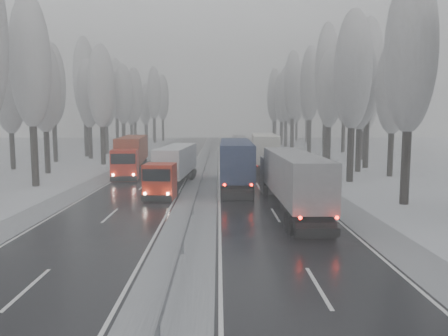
{
  "coord_description": "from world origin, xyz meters",
  "views": [
    {
      "loc": [
        1.64,
        -15.21,
        6.09
      ],
      "look_at": [
        2.07,
        19.51,
        2.2
      ],
      "focal_mm": 35.0,
      "sensor_mm": 36.0,
      "label": 1
    }
  ],
  "objects_px": {
    "truck_blue_box": "(235,160)",
    "box_truck_distant": "(239,140)",
    "truck_cream_box": "(264,149)",
    "truck_red_white": "(175,164)",
    "truck_grey_tarp": "(291,177)",
    "truck_red_red": "(132,152)"
  },
  "relations": [
    {
      "from": "truck_red_red",
      "to": "truck_red_white",
      "type": "bearing_deg",
      "value": -65.04
    },
    {
      "from": "truck_blue_box",
      "to": "truck_cream_box",
      "type": "relative_size",
      "value": 0.97
    },
    {
      "from": "truck_grey_tarp",
      "to": "truck_cream_box",
      "type": "xyz_separation_m",
      "value": [
        0.63,
        23.67,
        0.23
      ]
    },
    {
      "from": "truck_blue_box",
      "to": "truck_red_white",
      "type": "height_order",
      "value": "truck_blue_box"
    },
    {
      "from": "truck_blue_box",
      "to": "truck_cream_box",
      "type": "distance_m",
      "value": 14.02
    },
    {
      "from": "truck_blue_box",
      "to": "box_truck_distant",
      "type": "relative_size",
      "value": 2.23
    },
    {
      "from": "truck_cream_box",
      "to": "box_truck_distant",
      "type": "bearing_deg",
      "value": 94.57
    },
    {
      "from": "truck_blue_box",
      "to": "truck_red_white",
      "type": "xyz_separation_m",
      "value": [
        -5.44,
        0.27,
        -0.33
      ]
    },
    {
      "from": "truck_grey_tarp",
      "to": "box_truck_distant",
      "type": "xyz_separation_m",
      "value": [
        -0.31,
        68.59,
        -0.91
      ]
    },
    {
      "from": "box_truck_distant",
      "to": "truck_red_white",
      "type": "bearing_deg",
      "value": -102.52
    },
    {
      "from": "truck_red_white",
      "to": "truck_red_red",
      "type": "relative_size",
      "value": 0.88
    },
    {
      "from": "box_truck_distant",
      "to": "truck_grey_tarp",
      "type": "bearing_deg",
      "value": -94.0
    },
    {
      "from": "truck_blue_box",
      "to": "truck_red_white",
      "type": "distance_m",
      "value": 5.46
    },
    {
      "from": "truck_grey_tarp",
      "to": "truck_cream_box",
      "type": "relative_size",
      "value": 0.9
    },
    {
      "from": "truck_cream_box",
      "to": "truck_red_red",
      "type": "xyz_separation_m",
      "value": [
        -15.23,
        -3.12,
        -0.13
      ]
    },
    {
      "from": "truck_grey_tarp",
      "to": "truck_blue_box",
      "type": "relative_size",
      "value": 0.93
    },
    {
      "from": "truck_cream_box",
      "to": "truck_red_red",
      "type": "bearing_deg",
      "value": -165.04
    },
    {
      "from": "truck_cream_box",
      "to": "box_truck_distant",
      "type": "xyz_separation_m",
      "value": [
        -0.94,
        44.92,
        -1.15
      ]
    },
    {
      "from": "truck_blue_box",
      "to": "truck_red_white",
      "type": "bearing_deg",
      "value": 177.96
    },
    {
      "from": "truck_blue_box",
      "to": "box_truck_distant",
      "type": "distance_m",
      "value": 58.46
    },
    {
      "from": "truck_cream_box",
      "to": "truck_red_white",
      "type": "relative_size",
      "value": 1.19
    },
    {
      "from": "truck_grey_tarp",
      "to": "truck_blue_box",
      "type": "distance_m",
      "value": 10.74
    }
  ]
}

